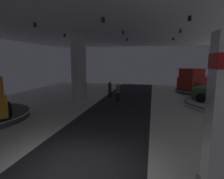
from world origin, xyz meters
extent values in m
cube|color=silver|center=(0.00, 0.00, -0.03)|extent=(24.00, 44.00, 0.05)
cube|color=#232328|center=(0.00, 0.00, 0.00)|extent=(4.40, 44.00, 0.01)
cylinder|color=black|center=(-3.99, 4.10, 5.32)|extent=(0.16, 0.16, 0.22)
cylinder|color=black|center=(-4.28, 8.03, 5.32)|extent=(0.16, 0.16, 0.22)
cylinder|color=black|center=(-4.31, 12.05, 5.32)|extent=(0.16, 0.16, 0.22)
cylinder|color=black|center=(-0.11, 3.76, 5.32)|extent=(0.16, 0.16, 0.22)
cylinder|color=black|center=(0.19, 7.78, 5.32)|extent=(0.16, 0.16, 0.22)
cylinder|color=black|center=(-0.10, 11.86, 5.32)|extent=(0.16, 0.16, 0.22)
cylinder|color=black|center=(3.80, 4.32, 5.32)|extent=(0.16, 0.16, 0.22)
cylinder|color=black|center=(3.90, 7.97, 5.32)|extent=(0.16, 0.16, 0.22)
cylinder|color=black|center=(3.89, 12.31, 5.32)|extent=(0.16, 0.16, 0.22)
cylinder|color=silver|center=(-3.65, 9.02, 2.75)|extent=(1.21, 1.21, 5.50)
cylinder|color=#333338|center=(7.60, 16.46, 0.17)|extent=(5.57, 5.56, 0.34)
cylinder|color=white|center=(7.60, 16.46, 0.31)|extent=(5.68, 5.68, 0.05)
cube|color=maroon|center=(7.60, 16.46, 1.09)|extent=(5.54, 4.77, 1.20)
cube|color=maroon|center=(6.21, 15.47, 2.14)|extent=(2.48, 2.53, 1.00)
cube|color=#28333D|center=(6.63, 15.77, 2.14)|extent=(1.07, 1.47, 0.75)
cylinder|color=black|center=(6.77, 14.42, 0.76)|extent=(0.85, 0.71, 0.84)
cylinder|color=black|center=(5.41, 16.35, 0.76)|extent=(0.85, 0.71, 0.84)
cylinder|color=black|center=(8.44, 18.49, 0.76)|extent=(0.85, 0.71, 0.84)
cylinder|color=black|center=(-5.50, 3.34, 0.77)|extent=(0.85, 0.71, 0.84)
cylinder|color=#B7B7BC|center=(7.52, 9.85, 0.18)|extent=(5.44, 5.44, 0.36)
cylinder|color=black|center=(7.52, 9.85, 0.33)|extent=(5.55, 5.55, 0.05)
cube|color=#2D3842|center=(7.38, 9.91, 1.72)|extent=(2.38, 2.21, 0.70)
cylinder|color=black|center=(6.63, 11.35, 0.70)|extent=(0.71, 0.48, 0.68)
cylinder|color=black|center=(5.80, 9.53, 0.70)|extent=(0.71, 0.48, 0.68)
cylinder|color=black|center=(-0.65, 9.95, 0.40)|extent=(0.14, 0.14, 0.80)
cylinder|color=black|center=(-0.50, 10.03, 0.40)|extent=(0.14, 0.14, 0.80)
cylinder|color=#6B665B|center=(-0.57, 9.99, 1.06)|extent=(0.32, 0.32, 0.62)
sphere|color=beige|center=(-0.57, 9.99, 1.48)|extent=(0.22, 0.22, 0.22)
cylinder|color=black|center=(-1.68, 11.39, 0.40)|extent=(0.14, 0.14, 0.80)
cylinder|color=black|center=(-1.55, 11.51, 0.40)|extent=(0.14, 0.14, 0.80)
cylinder|color=#472323|center=(-1.62, 11.45, 1.06)|extent=(0.32, 0.32, 0.62)
sphere|color=beige|center=(-1.62, 11.45, 1.48)|extent=(0.22, 0.22, 0.22)
camera|label=1|loc=(2.26, -4.86, 3.41)|focal=29.12mm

